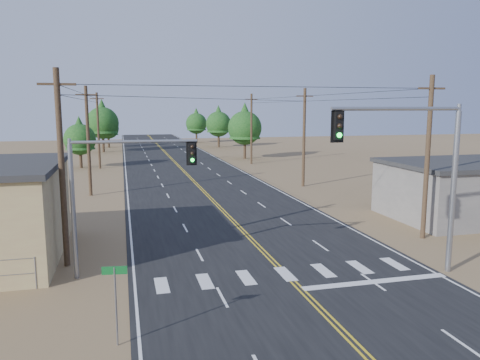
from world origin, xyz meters
name	(u,v)px	position (x,y,z in m)	size (l,w,h in m)	color
ground	(369,359)	(0.00, 0.00, 0.00)	(220.00, 220.00, 0.00)	olive
road	(206,194)	(0.00, 30.00, 0.01)	(15.00, 200.00, 0.02)	black
utility_pole_left_near	(62,167)	(-10.50, 12.00, 5.12)	(1.80, 0.30, 10.00)	#4C3826
utility_pole_left_mid	(88,140)	(-10.50, 32.00, 5.12)	(1.80, 0.30, 10.00)	#4C3826
utility_pole_left_far	(98,130)	(-10.50, 52.00, 5.12)	(1.80, 0.30, 10.00)	#4C3826
utility_pole_right_near	(427,157)	(10.50, 12.00, 5.12)	(1.80, 0.30, 10.00)	#4C3826
utility_pole_right_mid	(304,137)	(10.50, 32.00, 5.12)	(1.80, 0.30, 10.00)	#4C3826
utility_pole_right_far	(251,128)	(10.50, 52.00, 5.12)	(1.80, 0.30, 10.00)	#4C3826
signal_mast_left	(110,183)	(-8.13, 9.90, 4.55)	(5.97, 0.66, 6.67)	gray
signal_mast_right	(421,161)	(6.04, 6.34, 5.58)	(6.85, 0.76, 8.25)	gray
street_sign	(115,293)	(-7.93, 2.89, 1.89)	(0.84, 0.14, 2.82)	gray
tree_left_near	(80,136)	(-12.99, 53.23, 4.26)	(4.18, 4.18, 6.97)	#3F2D1E
tree_left_mid	(102,120)	(-10.82, 75.81, 5.87)	(5.76, 5.76, 9.60)	#3F2D1E
tree_left_far	(108,126)	(-10.14, 85.93, 4.30)	(4.22, 4.22, 7.03)	#3F2D1E
tree_right_near	(245,124)	(11.29, 58.72, 5.42)	(5.31, 5.31, 8.85)	#3F2D1E
tree_right_mid	(218,121)	(11.67, 81.15, 5.22)	(5.12, 5.12, 8.54)	#3F2D1E
tree_right_far	(196,121)	(9.21, 94.49, 4.89)	(4.80, 4.80, 8.00)	#3F2D1E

